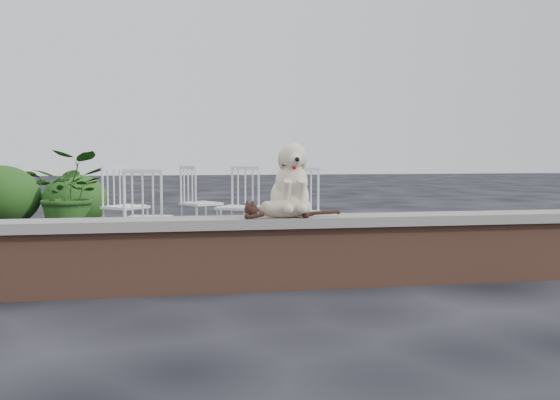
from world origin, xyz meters
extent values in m
plane|color=black|center=(0.00, 0.00, 0.00)|extent=(60.00, 60.00, 0.00)
cube|color=brown|center=(0.00, 0.00, 0.25)|extent=(6.00, 0.30, 0.50)
cube|color=slate|center=(0.00, 0.00, 0.54)|extent=(6.20, 0.40, 0.08)
imported|color=#1F4714|center=(-1.66, 3.87, 0.57)|extent=(1.15, 1.03, 1.14)
ellipsoid|color=#1F4714|center=(-2.94, 5.58, 0.43)|extent=(1.23, 1.12, 0.97)
ellipsoid|color=#1F4714|center=(-1.81, 5.50, 0.37)|extent=(1.03, 0.95, 0.82)
camera|label=1|loc=(-0.51, -5.06, 1.07)|focal=41.18mm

